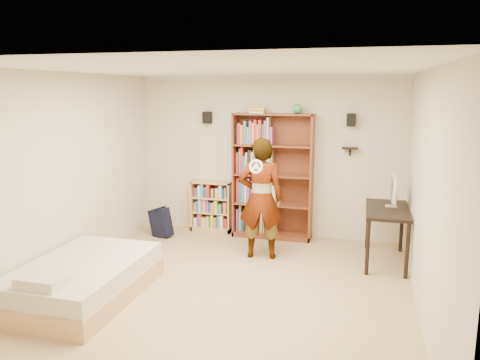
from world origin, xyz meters
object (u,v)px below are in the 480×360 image
object	(u,v)px
low_bookshelf	(212,206)
person	(261,198)
tall_bookshelf	(273,177)
computer_desk	(386,236)
daybed	(83,275)

from	to	relation	value
low_bookshelf	person	distance (m)	1.61
tall_bookshelf	computer_desk	xyz separation A→B (m)	(1.81, -0.76, -0.64)
daybed	person	world-z (taller)	person
low_bookshelf	daybed	size ratio (longest dim) A/B	0.47
tall_bookshelf	person	distance (m)	1.01
tall_bookshelf	computer_desk	bearing A→B (deg)	-22.59
low_bookshelf	computer_desk	world-z (taller)	low_bookshelf
daybed	person	xyz separation A→B (m)	(1.76, 1.92, 0.62)
tall_bookshelf	low_bookshelf	distance (m)	1.25
tall_bookshelf	person	bearing A→B (deg)	-88.72
computer_desk	low_bookshelf	bearing A→B (deg)	164.40
tall_bookshelf	person	size ratio (longest dim) A/B	1.16
low_bookshelf	person	world-z (taller)	person
daybed	low_bookshelf	bearing A→B (deg)	78.00
person	low_bookshelf	bearing A→B (deg)	-52.61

